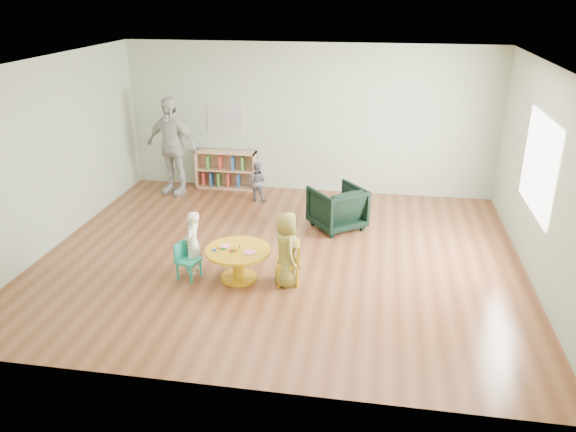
% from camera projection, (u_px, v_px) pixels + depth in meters
% --- Properties ---
extents(room, '(7.10, 7.00, 2.80)m').
position_uv_depth(room, '(281.00, 131.00, 7.65)').
color(room, brown).
rests_on(room, ground).
extents(activity_table, '(0.89, 0.89, 0.49)m').
position_uv_depth(activity_table, '(238.00, 258.00, 7.60)').
color(activity_table, gold).
rests_on(activity_table, ground).
extents(kid_chair_left, '(0.35, 0.35, 0.52)m').
position_uv_depth(kid_chair_left, '(186.00, 259.00, 7.65)').
color(kid_chair_left, '#1C9F83').
rests_on(kid_chair_left, ground).
extents(kid_chair_right, '(0.36, 0.36, 0.59)m').
position_uv_depth(kid_chair_right, '(291.00, 262.00, 7.49)').
color(kid_chair_right, gold).
rests_on(kid_chair_right, ground).
extents(bookshelf, '(1.20, 0.30, 0.75)m').
position_uv_depth(bookshelf, '(226.00, 170.00, 11.08)').
color(bookshelf, tan).
rests_on(bookshelf, ground).
extents(alphabet_poster, '(0.74, 0.01, 0.54)m').
position_uv_depth(alphabet_poster, '(226.00, 119.00, 10.82)').
color(alphabet_poster, silver).
rests_on(alphabet_poster, ground).
extents(armchair, '(1.08, 1.09, 0.71)m').
position_uv_depth(armchair, '(337.00, 208.00, 9.21)').
color(armchair, black).
rests_on(armchair, ground).
extents(child_left, '(0.23, 0.34, 0.92)m').
position_uv_depth(child_left, '(193.00, 243.00, 7.69)').
color(child_left, white).
rests_on(child_left, ground).
extents(child_right, '(0.50, 0.59, 1.03)m').
position_uv_depth(child_right, '(286.00, 249.00, 7.39)').
color(child_right, yellow).
rests_on(child_right, ground).
extents(toddler, '(0.39, 0.32, 0.74)m').
position_uv_depth(toddler, '(257.00, 181.00, 10.39)').
color(toddler, '#161D38').
rests_on(toddler, ground).
extents(adult_caretaker, '(1.18, 0.74, 1.87)m').
position_uv_depth(adult_caretaker, '(172.00, 146.00, 10.59)').
color(adult_caretaker, silver).
rests_on(adult_caretaker, ground).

